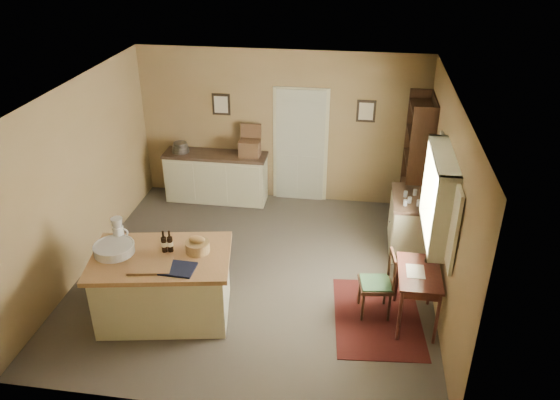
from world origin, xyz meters
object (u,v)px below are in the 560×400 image
at_px(work_island, 163,284).
at_px(right_cabinet, 408,223).
at_px(desk_chair, 376,285).
at_px(writing_desk, 419,278).
at_px(shelving_unit, 419,163).
at_px(sideboard, 217,175).

distance_m(work_island, right_cabinet, 3.81).
relative_size(work_island, desk_chair, 2.12).
bearing_deg(work_island, right_cabinet, 23.10).
bearing_deg(writing_desk, work_island, -174.03).
bearing_deg(shelving_unit, right_cabinet, -99.88).
xyz_separation_m(work_island, right_cabinet, (3.19, 2.09, -0.02)).
bearing_deg(sideboard, work_island, -87.62).
bearing_deg(shelving_unit, desk_chair, -104.59).
bearing_deg(right_cabinet, shelving_unit, 80.12).
relative_size(sideboard, writing_desk, 2.17).
bearing_deg(work_island, sideboard, 82.30).
xyz_separation_m(right_cabinet, shelving_unit, (0.16, 0.90, 0.62)).
xyz_separation_m(writing_desk, desk_chair, (-0.51, 0.10, -0.22)).
relative_size(work_island, right_cabinet, 1.90).
xyz_separation_m(writing_desk, shelving_unit, (0.16, 2.65, 0.42)).
bearing_deg(sideboard, desk_chair, -45.21).
height_order(sideboard, desk_chair, sideboard).
bearing_deg(work_island, writing_desk, -4.11).
relative_size(work_island, writing_desk, 2.23).
relative_size(writing_desk, desk_chair, 0.95).
height_order(sideboard, shelving_unit, shelving_unit).
distance_m(work_island, desk_chair, 2.72).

